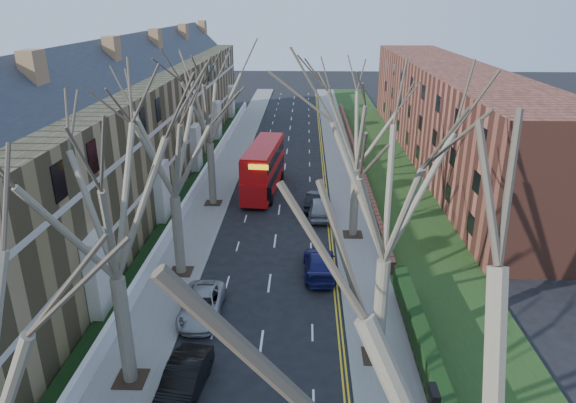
{
  "coord_description": "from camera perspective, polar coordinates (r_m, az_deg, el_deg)",
  "views": [
    {
      "loc": [
        2.1,
        -12.58,
        16.14
      ],
      "look_at": [
        0.91,
        22.0,
        2.69
      ],
      "focal_mm": 32.0,
      "sensor_mm": 36.0,
      "label": 1
    }
  ],
  "objects": [
    {
      "name": "car_right_far",
      "position": [
        42.91,
        3.13,
        0.13
      ],
      "size": [
        2.04,
        4.46,
        1.42
      ],
      "primitive_type": "imported",
      "rotation": [
        0.0,
        0.0,
        3.01
      ],
      "color": "black",
      "rests_on": "ground"
    },
    {
      "name": "terrace_left",
      "position": [
        47.53,
        -17.58,
        7.36
      ],
      "size": [
        9.7,
        78.0,
        13.6
      ],
      "color": "olive",
      "rests_on": "ground"
    },
    {
      "name": "pavement_left",
      "position": [
        54.63,
        -6.66,
        3.98
      ],
      "size": [
        3.0,
        102.0,
        0.12
      ],
      "primitive_type": "cube",
      "color": "slate",
      "rests_on": "ground"
    },
    {
      "name": "car_right_mid",
      "position": [
        41.28,
        3.54,
        -0.62
      ],
      "size": [
        1.94,
        4.67,
        1.58
      ],
      "primitive_type": "imported",
      "rotation": [
        0.0,
        0.0,
        3.16
      ],
      "color": "gray",
      "rests_on": "ground"
    },
    {
      "name": "front_wall_left",
      "position": [
        47.27,
        -10.05,
        1.74
      ],
      "size": [
        0.3,
        78.0,
        1.0
      ],
      "color": "white",
      "rests_on": "ground"
    },
    {
      "name": "tree_left_dist",
      "position": [
        41.84,
        -8.99,
        11.94
      ],
      "size": [
        10.5,
        10.5,
        14.71
      ],
      "color": "#706550",
      "rests_on": "ground"
    },
    {
      "name": "car_left_far",
      "position": [
        29.07,
        -9.57,
        -11.26
      ],
      "size": [
        2.33,
        4.82,
        1.32
      ],
      "primitive_type": "imported",
      "rotation": [
        0.0,
        0.0,
        0.03
      ],
      "color": "#9E9DA2",
      "rests_on": "ground"
    },
    {
      "name": "double_decker_bus",
      "position": [
        46.31,
        -2.71,
        3.57
      ],
      "size": [
        3.34,
        10.35,
        4.28
      ],
      "rotation": [
        0.0,
        0.0,
        3.04
      ],
      "color": "red",
      "rests_on": "ground"
    },
    {
      "name": "tree_left_mid",
      "position": [
        21.19,
        -19.74,
        1.86
      ],
      "size": [
        10.5,
        10.5,
        14.71
      ],
      "color": "#706550",
      "rests_on": "ground"
    },
    {
      "name": "tree_right_mid",
      "position": [
        21.9,
        11.36,
        3.33
      ],
      "size": [
        10.5,
        10.5,
        14.71
      ],
      "color": "#706550",
      "rests_on": "ground"
    },
    {
      "name": "tree_right_far",
      "position": [
        35.44,
        7.88,
        9.83
      ],
      "size": [
        10.15,
        10.15,
        14.22
      ],
      "color": "#706550",
      "rests_on": "ground"
    },
    {
      "name": "car_right_near",
      "position": [
        32.75,
        3.51,
        -6.9
      ],
      "size": [
        2.09,
        4.94,
        1.42
      ],
      "primitive_type": "imported",
      "rotation": [
        0.0,
        0.0,
        3.16
      ],
      "color": "navy",
      "rests_on": "ground"
    },
    {
      "name": "flats_right",
      "position": [
        58.73,
        17.33,
        9.35
      ],
      "size": [
        13.97,
        54.0,
        10.0
      ],
      "color": "brown",
      "rests_on": "ground"
    },
    {
      "name": "pavement_right",
      "position": [
        54.17,
        6.03,
        3.86
      ],
      "size": [
        3.0,
        102.0,
        0.12
      ],
      "primitive_type": "cube",
      "color": "slate",
      "rests_on": "ground"
    },
    {
      "name": "car_left_mid",
      "position": [
        24.16,
        -11.51,
        -18.89
      ],
      "size": [
        1.98,
        4.58,
        1.47
      ],
      "primitive_type": "imported",
      "rotation": [
        0.0,
        0.0,
        -0.1
      ],
      "color": "black",
      "rests_on": "ground"
    },
    {
      "name": "grass_verge_right",
      "position": [
        54.65,
        10.75,
        3.85
      ],
      "size": [
        6.0,
        102.0,
        0.06
      ],
      "color": "#203914",
      "rests_on": "ground"
    },
    {
      "name": "tree_left_far",
      "position": [
        30.41,
        -13.06,
        7.59
      ],
      "size": [
        10.15,
        10.15,
        14.22
      ],
      "color": "#706550",
      "rests_on": "ground"
    }
  ]
}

